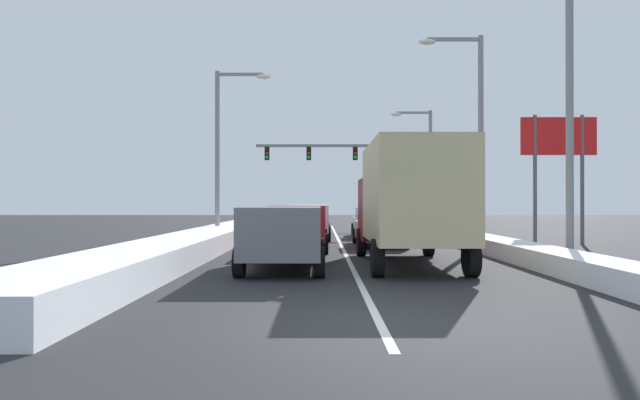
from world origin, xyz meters
name	(u,v)px	position (x,y,z in m)	size (l,w,h in m)	color
ground_plane	(344,249)	(0.00, 13.37, 0.00)	(120.00, 120.00, 0.00)	#28282B
lane_stripe_between_right_lane_and_center_lane	(341,243)	(0.00, 16.71, 0.00)	(0.14, 36.76, 0.01)	silver
snow_bank_right_shoulder	(462,237)	(5.30, 16.71, 0.27)	(1.23, 36.76, 0.53)	white
snow_bank_left_shoulder	(221,235)	(-5.30, 16.71, 0.34)	(2.10, 36.76, 0.68)	white
box_truck_right_lane_nearest	(410,198)	(1.62, 7.72, 1.90)	(2.53, 7.20, 3.36)	maroon
sedan_tan_right_lane_second	(380,227)	(1.55, 15.07, 0.76)	(2.00, 4.50, 1.51)	#937F60
sedan_silver_right_lane_third	(373,222)	(1.84, 21.30, 0.76)	(2.00, 4.50, 1.51)	#B7BABF
suv_gray_center_lane_nearest	(285,231)	(-1.85, 6.86, 1.02)	(2.16, 4.90, 1.67)	slate
suv_red_center_lane_second	(300,223)	(-1.68, 13.00, 1.02)	(2.16, 4.90, 1.67)	maroon
suv_white_center_lane_third	(309,218)	(-1.48, 19.35, 1.02)	(2.16, 4.90, 1.67)	silver
traffic_light_gantry	(349,162)	(1.18, 33.40, 4.72)	(10.60, 0.47, 6.20)	slate
street_lamp_right_near	(559,86)	(6.10, 8.35, 5.21)	(2.66, 0.36, 8.77)	gray
street_lamp_right_mid	(474,121)	(5.37, 15.04, 5.14)	(2.66, 0.36, 8.64)	gray
street_lamp_right_far	(426,158)	(5.86, 28.40, 4.66)	(2.66, 0.36, 7.73)	gray
street_lamp_left_mid	(226,139)	(-5.40, 18.78, 4.82)	(2.66, 0.36, 8.04)	gray
roadside_sign_right	(560,150)	(9.23, 15.80, 4.02)	(3.20, 0.16, 5.50)	#59595B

